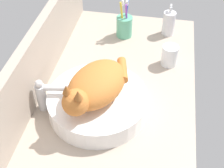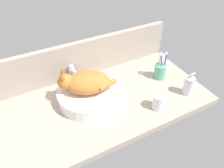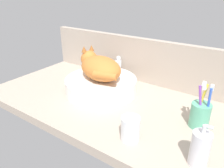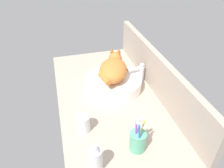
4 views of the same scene
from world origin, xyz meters
TOP-DOWN VIEW (x-y plane):
  - ground_plane at (0.00, 0.00)cm, footprint 119.80×61.71cm
  - backsplash_panel at (0.00, 29.06)cm, footprint 119.80×3.60cm
  - sink_basin at (-8.19, 4.32)cm, footprint 35.79×35.79cm
  - cat at (-9.49, 4.75)cm, footprint 30.19×25.00cm
  - faucet at (-10.72, 23.13)cm, footprint 4.22×11.86cm
  - soap_dispenser at (46.15, -18.10)cm, footprint 5.75×5.75cm
  - toothbrush_cup at (41.01, 2.22)cm, footprint 7.46×7.46cm
  - water_glass at (23.14, -19.76)cm, footprint 6.78×6.78cm

SIDE VIEW (x-z plane):
  - ground_plane at x=0.00cm, z-range -4.00..0.00cm
  - sink_basin at x=-8.19cm, z-range 0.00..7.49cm
  - water_glass at x=23.14cm, z-range -0.63..8.34cm
  - toothbrush_cup at x=41.01cm, z-range -4.00..14.72cm
  - soap_dispenser at x=46.15cm, z-range -1.53..13.21cm
  - faucet at x=-10.72cm, z-range 0.50..14.10cm
  - backsplash_panel at x=0.00cm, z-range 0.00..24.32cm
  - cat at x=-9.49cm, z-range 6.25..20.25cm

